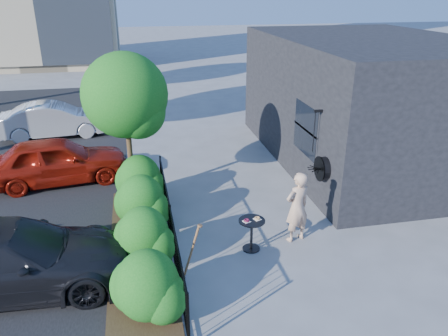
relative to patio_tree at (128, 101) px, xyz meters
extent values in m
plane|color=gray|center=(2.24, -2.76, -2.76)|extent=(120.00, 120.00, 0.00)
cube|color=black|center=(7.74, 1.74, -0.76)|extent=(6.00, 9.00, 4.00)
cube|color=black|center=(4.75, -0.36, -0.96)|extent=(0.04, 1.60, 1.40)
cube|color=black|center=(4.75, -0.36, -0.96)|extent=(0.05, 1.70, 0.06)
cylinder|color=black|center=(4.66, -1.86, -1.51)|extent=(0.18, 0.60, 0.60)
cylinder|color=black|center=(4.56, -1.86, -1.51)|extent=(0.03, 0.64, 0.64)
cube|color=black|center=(4.64, -1.36, -0.16)|extent=(0.25, 0.06, 0.06)
cylinder|color=black|center=(4.56, -1.36, -0.71)|extent=(0.02, 0.02, 1.05)
cylinder|color=black|center=(0.74, -5.76, -2.21)|extent=(0.05, 0.05, 1.10)
cylinder|color=black|center=(0.74, -2.76, -2.21)|extent=(0.05, 0.05, 1.10)
cylinder|color=black|center=(0.74, 0.24, -2.21)|extent=(0.05, 0.05, 1.10)
cube|color=black|center=(0.74, -2.76, -1.70)|extent=(0.03, 6.00, 0.03)
cube|color=black|center=(0.74, -2.76, -2.66)|extent=(0.03, 6.00, 0.03)
cylinder|color=black|center=(0.74, -5.66, -2.21)|extent=(0.02, 0.02, 1.04)
cylinder|color=black|center=(0.74, -5.46, -2.21)|extent=(0.02, 0.02, 1.04)
cylinder|color=black|center=(0.74, -5.26, -2.21)|extent=(0.02, 0.02, 1.04)
cylinder|color=black|center=(0.74, -5.06, -2.21)|extent=(0.02, 0.02, 1.04)
cylinder|color=black|center=(0.74, -4.86, -2.21)|extent=(0.02, 0.02, 1.04)
cylinder|color=black|center=(0.74, -4.66, -2.21)|extent=(0.02, 0.02, 1.04)
cylinder|color=black|center=(0.74, -4.46, -2.21)|extent=(0.02, 0.02, 1.04)
cylinder|color=black|center=(0.74, -4.26, -2.21)|extent=(0.02, 0.02, 1.04)
cylinder|color=black|center=(0.74, -4.06, -2.21)|extent=(0.02, 0.02, 1.04)
cylinder|color=black|center=(0.74, -3.86, -2.21)|extent=(0.02, 0.02, 1.04)
cylinder|color=black|center=(0.74, -3.66, -2.21)|extent=(0.02, 0.02, 1.04)
cylinder|color=black|center=(0.74, -3.46, -2.21)|extent=(0.02, 0.02, 1.04)
cylinder|color=black|center=(0.74, -3.26, -2.21)|extent=(0.02, 0.02, 1.04)
cylinder|color=black|center=(0.74, -3.06, -2.21)|extent=(0.02, 0.02, 1.04)
cylinder|color=black|center=(0.74, -2.86, -2.21)|extent=(0.02, 0.02, 1.04)
cylinder|color=black|center=(0.74, -2.66, -2.21)|extent=(0.02, 0.02, 1.04)
cylinder|color=black|center=(0.74, -2.46, -2.21)|extent=(0.02, 0.02, 1.04)
cylinder|color=black|center=(0.74, -2.26, -2.21)|extent=(0.02, 0.02, 1.04)
cylinder|color=black|center=(0.74, -2.06, -2.21)|extent=(0.02, 0.02, 1.04)
cylinder|color=black|center=(0.74, -1.86, -2.21)|extent=(0.02, 0.02, 1.04)
cylinder|color=black|center=(0.74, -1.66, -2.21)|extent=(0.02, 0.02, 1.04)
cylinder|color=black|center=(0.74, -1.46, -2.21)|extent=(0.02, 0.02, 1.04)
cylinder|color=black|center=(0.74, -1.26, -2.21)|extent=(0.02, 0.02, 1.04)
cylinder|color=black|center=(0.74, -1.06, -2.21)|extent=(0.02, 0.02, 1.04)
cylinder|color=black|center=(0.74, -0.86, -2.21)|extent=(0.02, 0.02, 1.04)
cylinder|color=black|center=(0.74, -0.66, -2.21)|extent=(0.02, 0.02, 1.04)
cylinder|color=black|center=(0.74, -0.46, -2.21)|extent=(0.02, 0.02, 1.04)
cylinder|color=black|center=(0.74, -0.26, -2.21)|extent=(0.02, 0.02, 1.04)
cylinder|color=black|center=(0.74, -0.06, -2.21)|extent=(0.02, 0.02, 1.04)
cylinder|color=black|center=(0.74, 0.14, -2.21)|extent=(0.02, 0.02, 1.04)
cube|color=#382616|center=(0.04, -2.76, -2.72)|extent=(1.30, 6.00, 0.08)
ellipsoid|color=#166218|center=(0.14, -4.96, -2.06)|extent=(1.10, 1.10, 1.24)
ellipsoid|color=#166218|center=(0.14, -3.36, -2.06)|extent=(1.10, 1.10, 1.24)
ellipsoid|color=#166218|center=(0.14, -1.86, -2.06)|extent=(1.10, 1.10, 1.24)
ellipsoid|color=#166218|center=(0.14, -0.46, -2.06)|extent=(1.10, 1.10, 1.24)
cylinder|color=#3F2B19|center=(-0.06, 0.04, -1.56)|extent=(0.14, 0.14, 2.40)
sphere|color=#166218|center=(-0.06, 0.04, 0.08)|extent=(2.20, 2.20, 2.20)
sphere|color=#166218|center=(0.24, -0.16, -0.25)|extent=(1.43, 1.43, 1.43)
cylinder|color=black|center=(2.48, -3.15, -2.04)|extent=(0.59, 0.59, 0.03)
cylinder|color=black|center=(2.48, -3.15, -2.40)|extent=(0.06, 0.06, 0.71)
cylinder|color=black|center=(2.48, -3.15, -2.75)|extent=(0.39, 0.39, 0.03)
cube|color=white|center=(2.35, -3.18, -2.02)|extent=(0.19, 0.19, 0.01)
cube|color=white|center=(2.61, -3.13, -2.02)|extent=(0.19, 0.19, 0.01)
torus|color=#520D1F|center=(2.35, -3.18, -2.00)|extent=(0.13, 0.13, 0.04)
torus|color=#B0714B|center=(2.61, -3.13, -2.00)|extent=(0.13, 0.13, 0.04)
imported|color=tan|center=(3.59, -2.96, -1.92)|extent=(0.71, 0.58, 1.69)
cylinder|color=brown|center=(1.02, -4.08, -2.05)|extent=(0.38, 0.05, 1.17)
cube|color=gray|center=(0.84, -4.08, -2.67)|extent=(0.09, 0.17, 0.25)
cylinder|color=brown|center=(1.20, -4.08, -1.48)|extent=(0.10, 0.10, 0.05)
imported|color=#A71C0D|center=(-2.24, 1.57, -2.07)|extent=(4.24, 2.16, 1.38)
imported|color=silver|center=(-2.95, 6.16, -2.10)|extent=(4.14, 1.76, 1.33)
imported|color=black|center=(-2.41, -3.56, -2.08)|extent=(4.77, 2.04, 1.37)
camera|label=1|loc=(0.18, -11.21, 2.69)|focal=35.00mm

